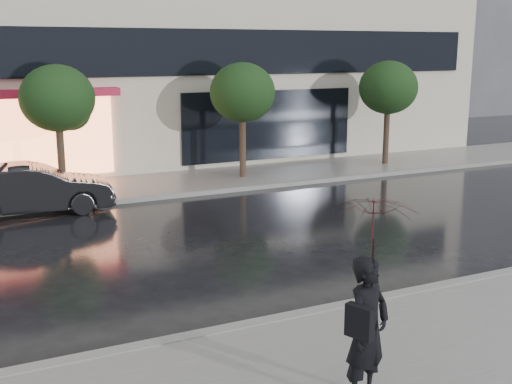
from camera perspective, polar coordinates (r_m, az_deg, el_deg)
ground at (r=12.20m, az=5.66°, el=-8.73°), size 120.00×120.00×0.00m
sidewalk_near at (r=9.81m, az=15.89°, el=-14.39°), size 60.00×4.50×0.12m
sidewalk_far at (r=21.25m, az=-8.84°, el=0.63°), size 60.00×3.50×0.12m
curb_near at (r=11.40m, az=8.31°, el=-10.01°), size 60.00×0.25×0.14m
curb_far at (r=19.62m, az=-7.33°, el=-0.30°), size 60.00×0.25×0.14m
tree_mid_west at (r=19.99m, az=-17.08°, el=7.77°), size 2.20×2.20×3.99m
tree_mid_east at (r=21.73m, az=-1.10°, el=8.67°), size 2.20×2.20×3.99m
tree_far_east at (r=24.83m, az=11.74°, el=8.91°), size 2.20×2.20×3.99m
parked_car at (r=18.46m, az=-19.12°, el=0.24°), size 4.29×1.80×1.38m
pedestrian_with_umbrella at (r=7.89m, az=10.23°, el=-7.09°), size 1.30×1.31×2.61m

